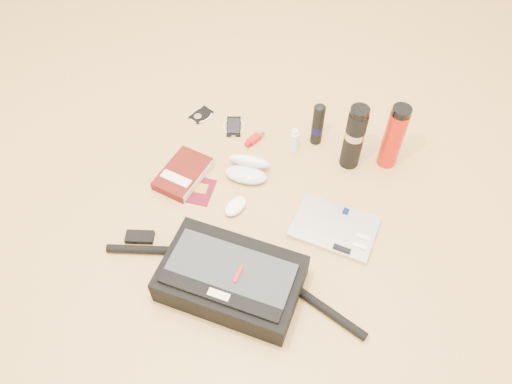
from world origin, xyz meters
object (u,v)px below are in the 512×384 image
book (183,174)px  thermos_red (394,137)px  laptop (335,227)px  thermos_black (354,137)px  messenger_bag (230,278)px

book → thermos_red: thermos_red is taller
laptop → book: 0.62m
book → thermos_black: bearing=35.0°
messenger_bag → thermos_red: thermos_red is taller
book → laptop: bearing=5.5°
book → thermos_red: bearing=34.2°
messenger_bag → thermos_black: (0.22, 0.68, 0.09)m
laptop → thermos_red: 0.42m
thermos_red → book: bearing=-152.2°
book → thermos_black: (0.58, 0.32, 0.13)m
messenger_bag → laptop: 0.44m
laptop → thermos_black: (-0.04, 0.33, 0.14)m
messenger_bag → laptop: messenger_bag is taller
thermos_red → laptop: bearing=-104.3°
laptop → book: book is taller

